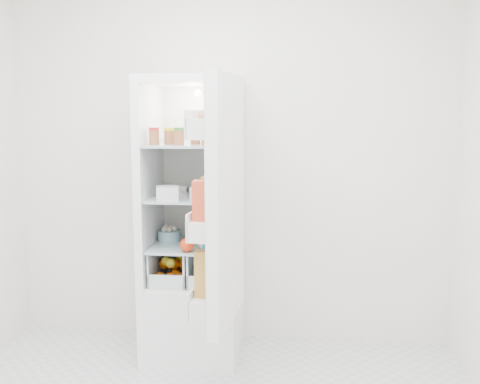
# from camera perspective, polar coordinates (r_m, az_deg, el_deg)

# --- Properties ---
(room_walls) EXTENTS (3.02, 3.02, 2.61)m
(room_walls) POSITION_cam_1_polar(r_m,az_deg,el_deg) (2.16, -6.44, 8.78)
(room_walls) COLOR silver
(room_walls) RESTS_ON ground
(refrigerator) EXTENTS (0.60, 0.60, 1.80)m
(refrigerator) POSITION_cam_1_polar(r_m,az_deg,el_deg) (3.54, -4.86, -6.52)
(refrigerator) COLOR white
(refrigerator) RESTS_ON ground
(shelf_low) EXTENTS (0.49, 0.53, 0.01)m
(shelf_low) POSITION_cam_1_polar(r_m,az_deg,el_deg) (3.46, -5.07, -5.59)
(shelf_low) COLOR #A3BABF
(shelf_low) RESTS_ON refrigerator
(shelf_mid) EXTENTS (0.49, 0.53, 0.02)m
(shelf_mid) POSITION_cam_1_polar(r_m,az_deg,el_deg) (3.40, -5.14, -0.52)
(shelf_mid) COLOR #A3BABF
(shelf_mid) RESTS_ON refrigerator
(shelf_top) EXTENTS (0.49, 0.53, 0.02)m
(shelf_top) POSITION_cam_1_polar(r_m,az_deg,el_deg) (3.37, -5.21, 5.04)
(shelf_top) COLOR #A3BABF
(shelf_top) RESTS_ON refrigerator
(crisper_left) EXTENTS (0.23, 0.46, 0.22)m
(crisper_left) POSITION_cam_1_polar(r_m,az_deg,el_deg) (3.52, -7.02, -7.57)
(crisper_left) COLOR silver
(crisper_left) RESTS_ON refrigerator
(crisper_right) EXTENTS (0.23, 0.46, 0.22)m
(crisper_right) POSITION_cam_1_polar(r_m,az_deg,el_deg) (3.48, -3.05, -7.74)
(crisper_right) COLOR silver
(crisper_right) RESTS_ON refrigerator
(condiment_jars) EXTENTS (0.46, 0.34, 0.08)m
(condiment_jars) POSITION_cam_1_polar(r_m,az_deg,el_deg) (3.31, -5.60, 5.84)
(condiment_jars) COLOR #B21919
(condiment_jars) RESTS_ON shelf_top
(squeeze_bottle) EXTENTS (0.06, 0.06, 0.18)m
(squeeze_bottle) POSITION_cam_1_polar(r_m,az_deg,el_deg) (3.50, -1.52, 6.78)
(squeeze_bottle) COLOR white
(squeeze_bottle) RESTS_ON shelf_top
(tub_white) EXTENTS (0.16, 0.16, 0.08)m
(tub_white) POSITION_cam_1_polar(r_m,az_deg,el_deg) (3.24, -7.75, -0.14)
(tub_white) COLOR silver
(tub_white) RESTS_ON shelf_mid
(tub_cream) EXTENTS (0.14, 0.14, 0.07)m
(tub_cream) POSITION_cam_1_polar(r_m,az_deg,el_deg) (3.31, -4.28, -0.01)
(tub_cream) COLOR silver
(tub_cream) RESTS_ON shelf_mid
(tin_red) EXTENTS (0.12, 0.12, 0.06)m
(tin_red) POSITION_cam_1_polar(r_m,az_deg,el_deg) (3.35, -3.49, 0.05)
(tin_red) COLOR red
(tin_red) RESTS_ON shelf_mid
(foil_tray) EXTENTS (0.19, 0.16, 0.04)m
(foil_tray) POSITION_cam_1_polar(r_m,az_deg,el_deg) (3.61, -7.05, 0.41)
(foil_tray) COLOR silver
(foil_tray) RESTS_ON shelf_mid
(tub_green) EXTENTS (0.13, 0.15, 0.07)m
(tub_green) POSITION_cam_1_polar(r_m,az_deg,el_deg) (3.52, -3.51, 0.49)
(tub_green) COLOR #44974C
(tub_green) RESTS_ON shelf_mid
(red_cabbage) EXTENTS (0.19, 0.19, 0.19)m
(red_cabbage) POSITION_cam_1_polar(r_m,az_deg,el_deg) (3.43, -2.88, -3.95)
(red_cabbage) COLOR #531C51
(red_cabbage) RESTS_ON shelf_low
(bell_pepper) EXTENTS (0.09, 0.09, 0.09)m
(bell_pepper) POSITION_cam_1_polar(r_m,az_deg,el_deg) (3.25, -5.65, -5.62)
(bell_pepper) COLOR red
(bell_pepper) RESTS_ON shelf_low
(mushroom_bowl) EXTENTS (0.17, 0.17, 0.07)m
(mushroom_bowl) POSITION_cam_1_polar(r_m,az_deg,el_deg) (3.54, -7.54, -4.64)
(mushroom_bowl) COLOR #7EAEBC
(mushroom_bowl) RESTS_ON shelf_low
(salad_bag) EXTENTS (0.10, 0.10, 0.10)m
(salad_bag) POSITION_cam_1_polar(r_m,az_deg,el_deg) (3.30, -3.83, -5.28)
(salad_bag) COLOR beige
(salad_bag) RESTS_ON shelf_low
(citrus_pile) EXTENTS (0.20, 0.31, 0.16)m
(citrus_pile) POSITION_cam_1_polar(r_m,az_deg,el_deg) (3.51, -7.06, -8.13)
(citrus_pile) COLOR #DE510B
(citrus_pile) RESTS_ON refrigerator
(veg_pile) EXTENTS (0.16, 0.30, 0.10)m
(veg_pile) POSITION_cam_1_polar(r_m,az_deg,el_deg) (3.49, -2.97, -8.49)
(veg_pile) COLOR #24521B
(veg_pile) RESTS_ON refrigerator
(fridge_door) EXTENTS (0.22, 0.60, 1.30)m
(fridge_door) POSITION_cam_1_polar(r_m,az_deg,el_deg) (2.79, -2.03, -1.54)
(fridge_door) COLOR white
(fridge_door) RESTS_ON refrigerator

